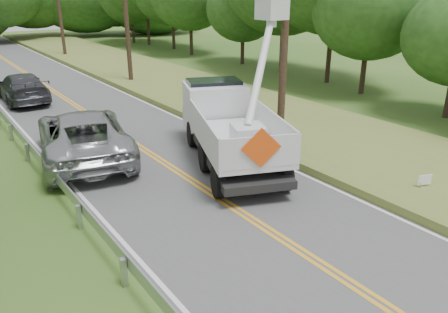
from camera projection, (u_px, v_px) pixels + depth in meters
road at (121, 135)px, 19.37m from camera, size 7.20×96.00×0.03m
guardrail at (18, 134)px, 17.69m from camera, size 0.18×48.00×0.77m
utility_poles at (180, 6)px, 22.45m from camera, size 1.60×43.30×10.00m
tall_grass_verge at (246, 108)px, 23.15m from camera, size 7.00×96.00×0.30m
bucket_truck at (227, 113)px, 16.72m from camera, size 5.15×7.71×7.13m
suv_silver at (83, 135)px, 16.39m from camera, size 4.45×7.19×1.86m
suv_darkgrey at (22, 87)px, 24.78m from camera, size 2.35×5.55×1.60m
yard_sign at (425, 181)px, 13.58m from camera, size 0.45×0.20×0.69m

